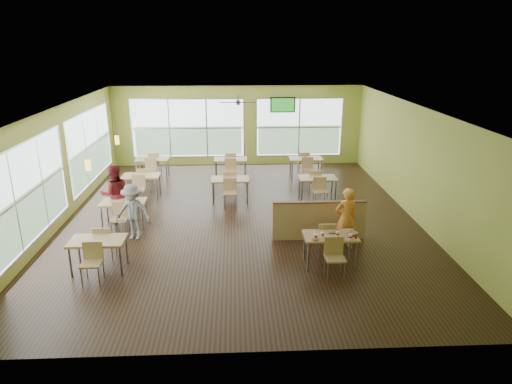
% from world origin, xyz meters
% --- Properties ---
extents(room, '(12.00, 12.04, 3.20)m').
position_xyz_m(room, '(0.00, 0.00, 1.60)').
color(room, black).
rests_on(room, ground).
extents(window_bays, '(9.24, 10.24, 2.38)m').
position_xyz_m(window_bays, '(-2.65, 3.08, 1.48)').
color(window_bays, white).
rests_on(window_bays, room).
extents(main_table, '(1.22, 1.52, 0.87)m').
position_xyz_m(main_table, '(2.00, -3.00, 0.63)').
color(main_table, tan).
rests_on(main_table, floor).
extents(half_wall_divider, '(2.40, 0.14, 1.04)m').
position_xyz_m(half_wall_divider, '(2.00, -1.55, 0.52)').
color(half_wall_divider, tan).
rests_on(half_wall_divider, floor).
extents(dining_tables, '(6.92, 8.72, 0.87)m').
position_xyz_m(dining_tables, '(-1.05, 1.71, 0.63)').
color(dining_tables, tan).
rests_on(dining_tables, floor).
extents(pendant_lights, '(0.11, 7.31, 0.86)m').
position_xyz_m(pendant_lights, '(-3.20, 0.68, 2.45)').
color(pendant_lights, '#2D2119').
rests_on(pendant_lights, ceiling).
extents(ceiling_fan, '(1.25, 1.25, 0.29)m').
position_xyz_m(ceiling_fan, '(-0.00, 3.00, 2.95)').
color(ceiling_fan, '#2D2119').
rests_on(ceiling_fan, ceiling).
extents(tv_backwall, '(1.00, 0.07, 0.60)m').
position_xyz_m(tv_backwall, '(1.80, 5.90, 2.45)').
color(tv_backwall, black).
rests_on(tv_backwall, wall_back).
extents(man_plaid, '(0.64, 0.48, 1.57)m').
position_xyz_m(man_plaid, '(2.56, -2.11, 0.78)').
color(man_plaid, '#F95C1B').
rests_on(man_plaid, floor).
extents(patron_maroon, '(0.98, 0.87, 1.65)m').
position_xyz_m(patron_maroon, '(-3.51, -0.07, 0.83)').
color(patron_maroon, '#5A1315').
rests_on(patron_maroon, floor).
extents(patron_grey, '(1.05, 0.73, 1.47)m').
position_xyz_m(patron_grey, '(-2.77, -1.28, 0.74)').
color(patron_grey, slate).
rests_on(patron_grey, floor).
extents(cup_blue, '(0.09, 0.09, 0.32)m').
position_xyz_m(cup_blue, '(1.63, -3.18, 0.81)').
color(cup_blue, white).
rests_on(cup_blue, main_table).
extents(cup_yellow, '(0.08, 0.08, 0.30)m').
position_xyz_m(cup_yellow, '(1.79, -3.08, 0.81)').
color(cup_yellow, white).
rests_on(cup_yellow, main_table).
extents(cup_red_near, '(0.09, 0.09, 0.31)m').
position_xyz_m(cup_red_near, '(2.14, -3.08, 0.81)').
color(cup_red_near, white).
rests_on(cup_red_near, main_table).
extents(cup_red_far, '(0.09, 0.09, 0.34)m').
position_xyz_m(cup_red_far, '(2.38, -3.25, 0.82)').
color(cup_red_far, white).
rests_on(cup_red_far, main_table).
extents(food_basket, '(0.25, 0.25, 0.06)m').
position_xyz_m(food_basket, '(2.50, -3.01, 0.78)').
color(food_basket, black).
rests_on(food_basket, main_table).
extents(ketchup_cup, '(0.06, 0.06, 0.02)m').
position_xyz_m(ketchup_cup, '(2.52, -3.20, 0.76)').
color(ketchup_cup, '#AF0402').
rests_on(ketchup_cup, main_table).
extents(wrapper_left, '(0.18, 0.16, 0.04)m').
position_xyz_m(wrapper_left, '(1.61, -3.24, 0.77)').
color(wrapper_left, tan).
rests_on(wrapper_left, main_table).
extents(wrapper_mid, '(0.24, 0.23, 0.05)m').
position_xyz_m(wrapper_mid, '(2.05, -2.87, 0.78)').
color(wrapper_mid, tan).
rests_on(wrapper_mid, main_table).
extents(wrapper_right, '(0.19, 0.18, 0.04)m').
position_xyz_m(wrapper_right, '(2.17, -3.30, 0.77)').
color(wrapper_right, tan).
rests_on(wrapper_right, main_table).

